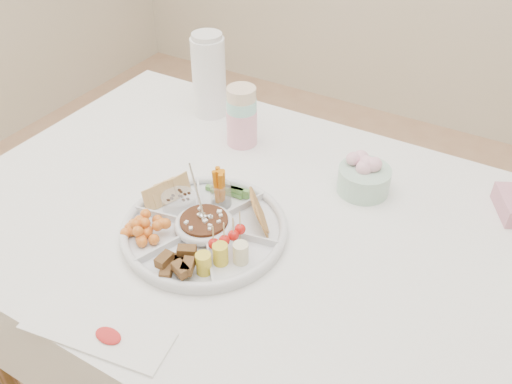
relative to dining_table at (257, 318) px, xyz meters
The scene contains 13 objects.
dining_table is the anchor object (origin of this frame).
party_tray 0.42m from the dining_table, 124.10° to the right, with size 0.38×0.38×0.04m, color white.
bean_dip 0.43m from the dining_table, 124.10° to the right, with size 0.11×0.11×0.04m, color #533317.
tortillas 0.42m from the dining_table, 51.47° to the right, with size 0.10×0.10×0.06m, color #915C39, non-canonical shape.
carrot_cucumber 0.45m from the dining_table, behind, with size 0.10×0.10×0.09m, color orange, non-canonical shape.
pita_raisins 0.47m from the dining_table, 160.82° to the right, with size 0.11×0.11×0.06m, color #C18D47, non-canonical shape.
cherries 0.49m from the dining_table, 131.67° to the right, with size 0.11×0.11×0.05m, color orange, non-canonical shape.
granola_chunks 0.48m from the dining_table, 102.39° to the right, with size 0.11×0.11×0.05m, color brown, non-canonical shape.
banana_tomato 0.47m from the dining_table, 73.55° to the right, with size 0.11×0.11×0.09m, color #D0B55A, non-canonical shape.
cup_stack 0.61m from the dining_table, 127.70° to the left, with size 0.09×0.09×0.24m, color #B4BBB2.
thermos 0.74m from the dining_table, 136.25° to the left, with size 0.10×0.10×0.26m, color white.
flower_bowl 0.52m from the dining_table, 52.17° to the left, with size 0.13×0.13×0.10m, color #98C0AC.
placemat 0.60m from the dining_table, 101.99° to the right, with size 0.30×0.10×0.01m, color white.
Camera 1 is at (0.50, -0.86, 1.61)m, focal length 38.00 mm.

